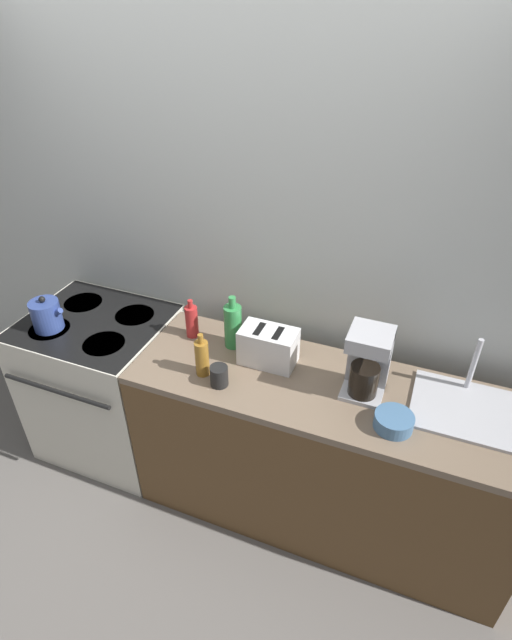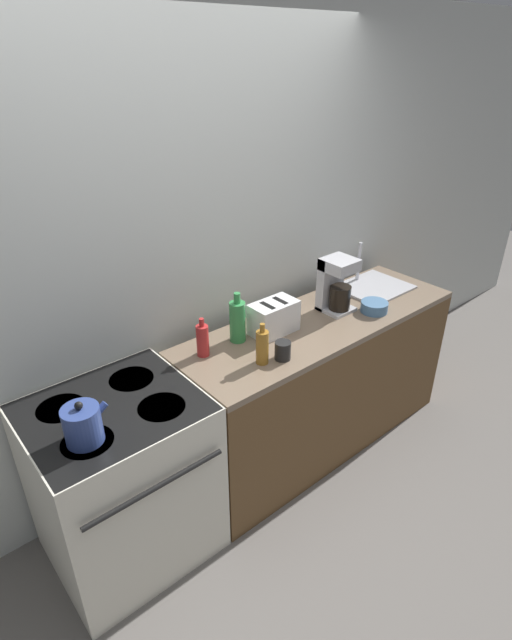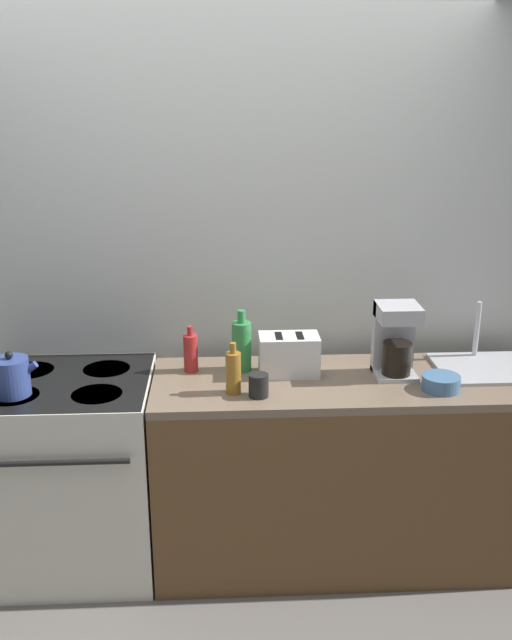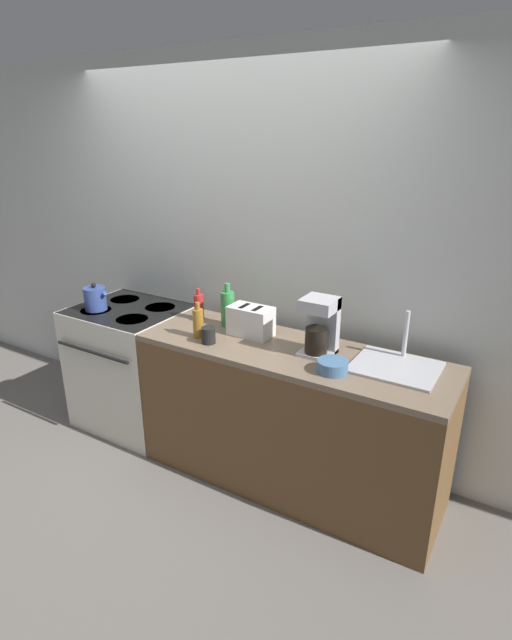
# 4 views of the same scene
# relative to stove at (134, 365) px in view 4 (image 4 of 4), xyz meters

# --- Properties ---
(ground_plane) EXTENTS (12.00, 12.00, 0.00)m
(ground_plane) POSITION_rel_stove_xyz_m (0.67, -0.34, -0.47)
(ground_plane) COLOR slate
(wall_back) EXTENTS (8.00, 0.05, 2.60)m
(wall_back) POSITION_rel_stove_xyz_m (0.67, 0.39, 0.83)
(wall_back) COLOR silver
(wall_back) RESTS_ON ground_plane
(stove) EXTENTS (0.77, 0.71, 0.91)m
(stove) POSITION_rel_stove_xyz_m (0.00, 0.00, 0.00)
(stove) COLOR silver
(stove) RESTS_ON ground_plane
(counter_block) EXTENTS (1.86, 0.60, 0.91)m
(counter_block) POSITION_rel_stove_xyz_m (1.33, -0.04, -0.01)
(counter_block) COLOR brown
(counter_block) RESTS_ON ground_plane
(kettle) EXTENTS (0.19, 0.15, 0.20)m
(kettle) POSITION_rel_stove_xyz_m (-0.17, -0.13, 0.53)
(kettle) COLOR #33478C
(kettle) RESTS_ON stove
(toaster) EXTENTS (0.27, 0.16, 0.18)m
(toaster) POSITION_rel_stove_xyz_m (1.01, 0.04, 0.54)
(toaster) COLOR white
(toaster) RESTS_ON counter_block
(coffee_maker) EXTENTS (0.18, 0.18, 0.33)m
(coffee_maker) POSITION_rel_stove_xyz_m (1.48, 0.01, 0.61)
(coffee_maker) COLOR #B7B7BC
(coffee_maker) RESTS_ON counter_block
(sink_tray) EXTENTS (0.44, 0.38, 0.28)m
(sink_tray) POSITION_rel_stove_xyz_m (1.91, 0.04, 0.46)
(sink_tray) COLOR #B7B7BC
(sink_tray) RESTS_ON counter_block
(bottle_amber) EXTENTS (0.07, 0.07, 0.23)m
(bottle_amber) POSITION_rel_stove_xyz_m (0.75, -0.16, 0.54)
(bottle_amber) COLOR #9E6B23
(bottle_amber) RESTS_ON counter_block
(bottle_green) EXTENTS (0.09, 0.09, 0.29)m
(bottle_green) POSITION_rel_stove_xyz_m (0.80, 0.09, 0.56)
(bottle_green) COLOR #338C47
(bottle_green) RESTS_ON counter_block
(bottle_red) EXTENTS (0.06, 0.06, 0.22)m
(bottle_red) POSITION_rel_stove_xyz_m (0.57, 0.09, 0.53)
(bottle_red) COLOR #B72828
(bottle_red) RESTS_ON counter_block
(cup_black) EXTENTS (0.08, 0.08, 0.10)m
(cup_black) POSITION_rel_stove_xyz_m (0.86, -0.20, 0.49)
(cup_black) COLOR black
(cup_black) RESTS_ON counter_block
(bowl) EXTENTS (0.16, 0.16, 0.06)m
(bowl) POSITION_rel_stove_xyz_m (1.64, -0.17, 0.48)
(bowl) COLOR teal
(bowl) RESTS_ON counter_block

